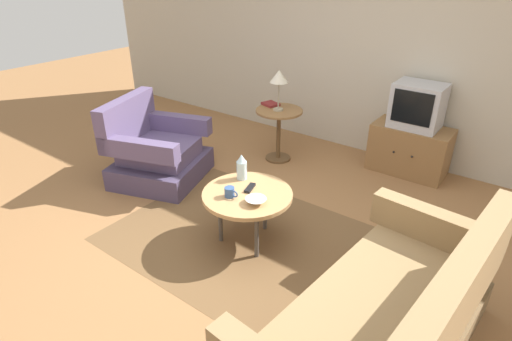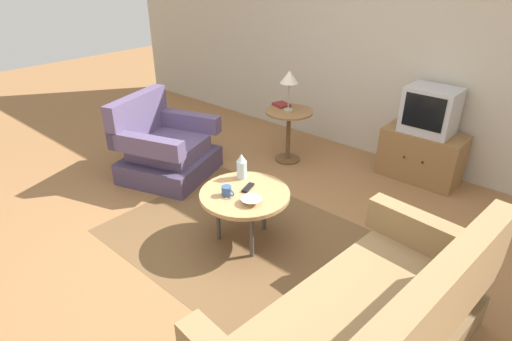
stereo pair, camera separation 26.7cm
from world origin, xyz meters
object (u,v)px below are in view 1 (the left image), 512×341
Objects in this scene: television at (418,106)px; table_lamp at (279,78)px; tv_remote_dark at (250,188)px; side_table at (279,124)px; book at (271,104)px; mug at (230,192)px; coffee_table at (247,197)px; couch at (382,326)px; bowl at (256,201)px; armchair at (156,153)px; vase at (242,167)px; tv_stand at (409,150)px.

table_lamp is (-1.37, -0.63, 0.22)m from television.
side_table is at bearing -171.39° from tv_remote_dark.
book is at bearing -160.91° from television.
side_table is at bearing 110.85° from mug.
coffee_table is 4.70× the size of tv_remote_dark.
couch reaches higher than bowl.
television is at bearing 24.21° from side_table.
armchair is 1.52× the size of coffee_table.
table_lamp reaches higher than coffee_table.
bowl is at bearing 32.38° from tv_remote_dark.
table_lamp is (-2.08, 2.00, 0.71)m from couch.
vase is at bearing 72.15° from couch.
mug is 1.91m from book.
tv_stand is 3.57× the size of vase.
tv_stand is (2.18, 1.80, -0.03)m from armchair.
table_lamp is 1.81m from mug.
coffee_table is at bearing -65.10° from side_table.
tv_stand is 3.71× the size of book.
mug is at bearing 54.01° from armchair.
couch is at bearing -19.87° from coffee_table.
book reaches higher than side_table.
tv_remote_dark is at bearing -108.34° from television.
book is at bearing 114.97° from mug.
tv_remote_dark is (0.17, -0.10, -0.10)m from vase.
bowl is (0.86, -1.59, -0.50)m from table_lamp.
book reaches higher than mug.
vase is 0.44m from bowl.
tv_stand is 1.67m from book.
tv_stand is at bearing 71.82° from mug.
tv_remote_dark is (-0.68, -2.07, -0.30)m from television.
table_lamp is at bearing 126.87° from armchair.
coffee_table is at bearing 59.30° from mug.
bowl is at bearing -102.93° from television.
vase reaches higher than side_table.
side_table is at bearing 118.12° from bowl.
table_lamp is 0.41m from book.
armchair is 2.45× the size of table_lamp.
tv_stand is at bearing 66.44° from vase.
table_lamp reaches higher than book.
television is 2.20m from tv_remote_dark.
coffee_table is 0.17m from mug.
vase is 1.46× the size of tv_remote_dark.
couch reaches higher than armchair.
couch is 1.72m from vase.
side_table is 1.35× the size of table_lamp.
television is at bearing 24.73° from table_lamp.
couch is 2.71m from tv_stand.
armchair is 2.23× the size of television.
table_lamp is at bearing -155.54° from tv_stand.
couch is 8.03× the size of vase.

